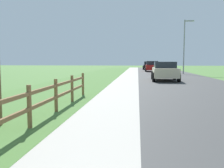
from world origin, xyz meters
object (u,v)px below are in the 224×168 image
at_px(parked_suv_beige, 165,71).
at_px(parked_car_red, 152,66).
at_px(parked_car_black, 148,66).
at_px(street_lamp, 185,42).
at_px(parked_car_silver, 162,68).

xyz_separation_m(parked_suv_beige, parked_car_red, (-0.03, 17.50, 0.01)).
relative_size(parked_suv_beige, parked_car_red, 0.96).
bearing_deg(parked_car_red, parked_car_black, 91.53).
bearing_deg(street_lamp, parked_car_silver, -154.20).
bearing_deg(parked_suv_beige, parked_car_red, 90.11).
bearing_deg(street_lamp, parked_suv_beige, -108.49).
distance_m(parked_car_silver, street_lamp, 4.42).
distance_m(parked_car_red, parked_car_black, 7.93).
bearing_deg(parked_suv_beige, street_lamp, 71.51).
relative_size(parked_car_red, parked_car_black, 0.96).
height_order(parked_suv_beige, parked_car_silver, parked_suv_beige).
bearing_deg(street_lamp, parked_car_red, 116.72).
relative_size(parked_car_silver, parked_car_red, 1.07).
distance_m(parked_car_silver, parked_car_red, 8.41).
bearing_deg(parked_suv_beige, parked_car_black, 90.56).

